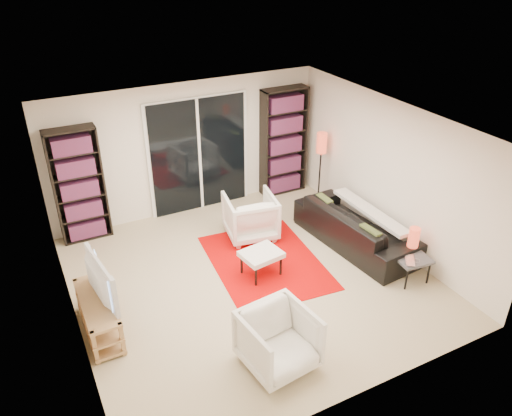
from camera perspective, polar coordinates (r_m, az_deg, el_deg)
The scene contains 20 objects.
floor at distance 7.62m, azimuth -0.64°, elevation -7.99°, with size 5.00×5.00×0.00m, color #C6B58D.
wall_back at distance 9.06m, azimuth -7.86°, elevation 6.73°, with size 5.00×0.02×2.40m, color white.
wall_front at distance 5.25m, azimuth 11.93°, elevation -11.87°, with size 5.00×0.02×2.40m, color white.
wall_left at distance 6.42m, azimuth -21.13°, elevation -5.01°, with size 0.02×5.00×2.40m, color white.
wall_right at distance 8.28m, azimuth 15.00°, elevation 3.77°, with size 0.02×5.00×2.40m, color white.
ceiling at distance 6.48m, azimuth -0.76°, elevation 9.26°, with size 5.00×5.00×0.02m, color white.
sliding_door at distance 9.15m, azimuth -6.54°, elevation 6.02°, with size 1.92×0.08×2.16m.
bookshelf_left at distance 8.62m, azimuth -19.59°, elevation 2.41°, with size 0.80×0.30×1.95m.
bookshelf_right at distance 9.72m, azimuth 3.18°, elevation 7.56°, with size 0.90×0.30×2.10m.
tv_stand at distance 6.88m, azimuth -17.53°, elevation -11.57°, with size 0.39×1.21×0.50m.
tv at distance 6.56m, azimuth -18.03°, elevation -8.04°, with size 0.99×0.13×0.57m, color black.
rug at distance 7.96m, azimuth 1.09°, elevation -6.17°, with size 1.61×2.17×0.01m, color #CD0403.
sofa at distance 8.39m, azimuth 11.30°, elevation -2.15°, with size 2.25×0.88×0.66m, color black.
armchair_back at distance 8.44m, azimuth -0.65°, elevation -0.94°, with size 0.81×0.84×0.76m, color white.
armchair_front at distance 6.08m, azimuth 2.59°, elevation -14.89°, with size 0.80×0.82×0.74m, color white.
ottoman at distance 7.50m, azimuth 0.60°, elevation -5.42°, with size 0.64×0.55×0.40m.
side_table at distance 7.75m, azimuth 17.30°, elevation -5.59°, with size 0.53×0.53×0.40m.
laptop at distance 7.62m, azimuth 17.51°, elevation -5.78°, with size 0.31×0.20×0.02m, color silver.
table_lamp at distance 7.80m, azimuth 17.56°, elevation -3.40°, with size 0.16×0.16×0.37m, color #DF4528.
floor_lamp at distance 9.33m, azimuth 7.46°, elevation 6.59°, with size 0.21×0.21×1.41m.
Camera 1 is at (-2.72, -5.46, 4.57)m, focal length 35.00 mm.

